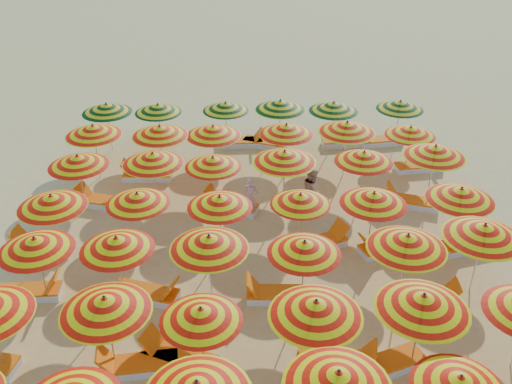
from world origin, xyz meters
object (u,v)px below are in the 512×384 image
lounger_15 (319,244)px  lounger_17 (469,245)px  umbrella_40 (334,107)px  lounger_11 (147,293)px  umbrella_39 (280,105)px  umbrella_4 (460,383)px  beachgoer_a (251,198)px  umbrella_18 (52,201)px  umbrella_34 (347,127)px  umbrella_17 (484,231)px  umbrella_27 (285,157)px  umbrella_30 (93,130)px  lounger_8 (337,359)px  umbrella_38 (226,107)px  lounger_18 (102,202)px  lounger_22 (420,166)px  umbrella_29 (435,151)px  umbrella_19 (137,198)px  umbrella_36 (107,108)px  lounger_13 (423,299)px  lounger_26 (380,141)px  lounger_12 (278,294)px  lounger_24 (266,143)px  umbrella_21 (300,199)px  lounger_6 (137,365)px  umbrella_14 (209,242)px  lounger_14 (42,247)px  umbrella_35 (410,131)px  umbrella_3 (338,380)px  umbrella_8 (201,314)px  umbrella_10 (423,302)px  beachgoer_b (312,191)px  umbrella_22 (374,198)px  umbrella_28 (364,157)px  umbrella_7 (105,305)px  lounger_19 (230,205)px  lounger_7 (178,357)px  umbrella_12 (35,244)px  umbrella_37 (158,108)px  lounger_23 (242,142)px  lounger_9 (386,365)px  lounger_16 (386,247)px  lounger_10 (29,292)px  umbrella_33 (286,129)px  umbrella_23 (461,194)px  umbrella_9 (316,308)px  umbrella_15 (304,248)px  umbrella_26 (213,162)px  umbrella_16 (407,242)px  umbrella_20 (220,202)px  umbrella_25 (153,158)px

lounger_15 → lounger_17: same height
umbrella_40 → lounger_11: bearing=-125.1°
umbrella_39 → umbrella_40: umbrella_39 is taller
umbrella_4 → beachgoer_a: umbrella_4 is taller
umbrella_18 → umbrella_34: 9.86m
umbrella_4 → lounger_17: (2.72, 6.24, -1.49)m
umbrella_17 → umbrella_27: umbrella_17 is taller
umbrella_30 → lounger_8: bearing=-51.8°
umbrella_38 → lounger_18: size_ratio=1.02×
lounger_22 → umbrella_29: bearing=-107.3°
umbrella_19 → umbrella_34: size_ratio=0.92×
umbrella_36 → umbrella_38: 4.45m
lounger_13 → lounger_26: 9.38m
lounger_12 → lounger_24: bearing=-88.3°
umbrella_21 → lounger_26: bearing=59.9°
lounger_6 → lounger_12: bearing=-151.6°
umbrella_14 → umbrella_34: size_ratio=0.98×
umbrella_30 → lounger_14: bearing=-99.9°
umbrella_35 → lounger_11: size_ratio=1.12×
umbrella_3 → lounger_26: (3.92, 13.32, -1.72)m
umbrella_4 → umbrella_8: same height
umbrella_10 → beachgoer_b: bearing=102.7°
umbrella_22 → lounger_6: bearing=-144.5°
umbrella_28 → umbrella_7: bearing=-135.2°
lounger_19 → umbrella_8: bearing=108.1°
lounger_7 → lounger_8: size_ratio=1.00×
umbrella_12 → umbrella_37: size_ratio=0.90×
umbrella_7 → lounger_23: bearing=75.2°
lounger_9 → lounger_16: (1.03, 4.40, 0.00)m
umbrella_22 → lounger_10: umbrella_22 is taller
umbrella_33 → lounger_24: (-0.56, 2.33, -1.62)m
umbrella_22 → umbrella_36: bearing=141.5°
lounger_6 → lounger_12: (3.27, 2.24, 0.00)m
beachgoer_b → umbrella_12: bearing=119.6°
lounger_22 → lounger_16: bearing=-123.1°
lounger_8 → umbrella_22: bearing=82.9°
umbrella_19 → umbrella_30: umbrella_30 is taller
umbrella_23 → lounger_12: 5.82m
umbrella_9 → umbrella_22: (2.17, 4.49, -0.12)m
umbrella_15 → umbrella_21: bearing=86.3°
lounger_23 → umbrella_26: bearing=-103.6°
lounger_11 → umbrella_40: bearing=73.1°
umbrella_16 → lounger_12: (-3.07, 0.15, -1.68)m
umbrella_20 → lounger_7: umbrella_20 is taller
umbrella_40 → lounger_14: 11.42m
lounger_24 → umbrella_16: bearing=-50.5°
umbrella_25 → lounger_24: bearing=49.6°
lounger_11 → lounger_16: 6.85m
umbrella_27 → lounger_24: size_ratio=1.39×
umbrella_19 → lounger_23: bearing=66.1°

